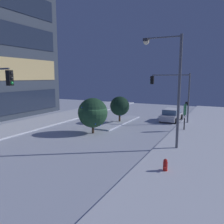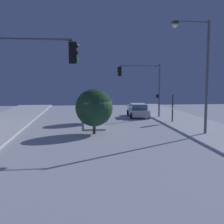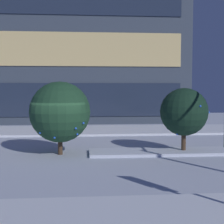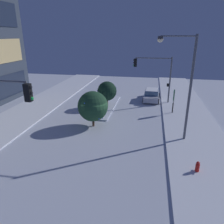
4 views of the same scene
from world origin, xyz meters
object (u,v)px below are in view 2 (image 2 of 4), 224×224
decorated_tree_median (92,102)px  traffic_light_corner_near_right (143,81)px  street_lamp_arched (198,62)px  parking_info_sign (173,105)px  decorated_tree_left_of_median (94,108)px  traffic_light_corner_far_left (5,76)px  car_near (138,111)px

decorated_tree_median → traffic_light_corner_near_right: bearing=-62.6°
street_lamp_arched → decorated_tree_median: bearing=-46.6°
parking_info_sign → traffic_light_corner_near_right: bearing=-47.4°
decorated_tree_left_of_median → traffic_light_corner_far_left: bearing=151.0°
car_near → decorated_tree_median: 6.76m
traffic_light_corner_near_right → decorated_tree_median: traffic_light_corner_near_right is taller
traffic_light_corner_far_left → parking_info_sign: 18.01m
traffic_light_corner_near_right → decorated_tree_left_of_median: 10.71m
traffic_light_corner_far_left → street_lamp_arched: 13.74m
traffic_light_corner_near_right → car_near: bearing=-75.7°
traffic_light_corner_near_right → decorated_tree_left_of_median: size_ratio=1.70×
traffic_light_corner_far_left → decorated_tree_left_of_median: (8.04, -4.45, -2.28)m
parking_info_sign → traffic_light_corner_far_left: bearing=61.1°
traffic_light_corner_near_right → decorated_tree_left_of_median: (-8.84, 5.70, -2.04)m
street_lamp_arched → traffic_light_corner_near_right: bearing=-81.6°
traffic_light_corner_near_right → decorated_tree_median: 6.62m
car_near → traffic_light_corner_far_left: size_ratio=0.76×
car_near → decorated_tree_median: (-3.99, 5.31, 1.28)m
traffic_light_corner_far_left → decorated_tree_left_of_median: bearing=61.0°
traffic_light_corner_near_right → street_lamp_arched: bearing=100.2°
traffic_light_corner_far_left → decorated_tree_median: 14.89m
car_near → decorated_tree_left_of_median: size_ratio=1.36×
decorated_tree_left_of_median → street_lamp_arched: bearing=-100.8°
car_near → decorated_tree_left_of_median: decorated_tree_left_of_median is taller
traffic_light_corner_far_left → decorated_tree_left_of_median: size_ratio=1.79×
car_near → parking_info_sign: size_ratio=1.70×
traffic_light_corner_far_left → parking_info_sign: (12.96, -12.24, -2.55)m
car_near → traffic_light_corner_far_left: bearing=153.4°
car_near → decorated_tree_left_of_median: 11.39m
parking_info_sign → decorated_tree_left_of_median: (-4.92, 7.80, 0.27)m
traffic_light_corner_near_right → parking_info_sign: traffic_light_corner_near_right is taller
traffic_light_corner_near_right → decorated_tree_left_of_median: bearing=57.2°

